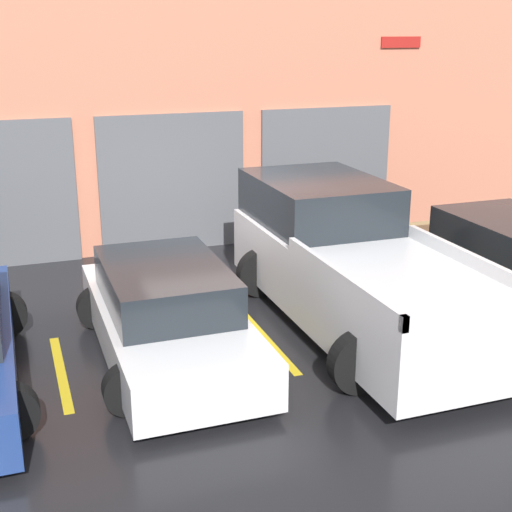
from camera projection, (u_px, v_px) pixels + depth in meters
ground_plane at (230, 299)px, 11.52m from camera, size 28.00×28.00×0.00m
shophouse_building at (177, 117)px, 13.69m from camera, size 16.85×0.68×5.15m
pickup_truck at (351, 263)px, 10.42m from camera, size 2.56×5.55×1.92m
sedan_white at (167, 315)px, 9.35m from camera, size 2.10×4.21×1.25m
parking_stripe_left at (61, 372)px, 9.05m from camera, size 0.12×2.20×0.01m
parking_stripe_centre at (268, 341)px, 9.95m from camera, size 0.12×2.20×0.01m
parking_stripe_right at (441, 315)px, 10.85m from camera, size 0.12×2.20×0.01m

